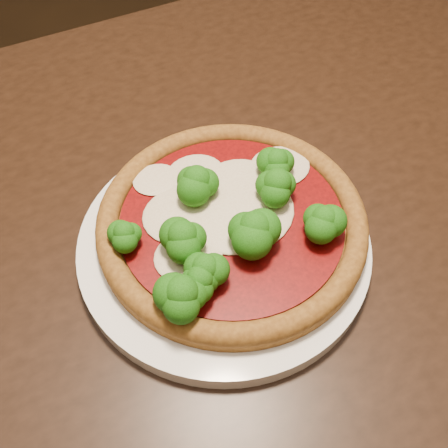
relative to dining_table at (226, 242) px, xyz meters
name	(u,v)px	position (x,y,z in m)	size (l,w,h in m)	color
floor	(215,324)	(0.05, 0.19, -0.64)	(4.00, 4.00, 0.00)	black
dining_table	(226,242)	(0.00, 0.00, 0.00)	(1.17, 0.85, 0.75)	black
plate	(224,243)	(-0.03, -0.08, 0.12)	(0.29, 0.29, 0.02)	white
pizza	(230,221)	(-0.03, -0.07, 0.14)	(0.26, 0.26, 0.06)	#8E5C22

